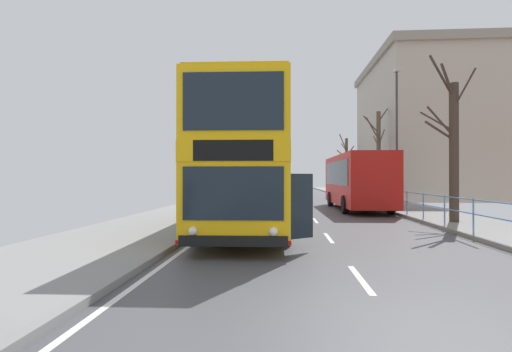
{
  "coord_description": "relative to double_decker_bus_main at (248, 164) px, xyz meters",
  "views": [
    {
      "loc": [
        -1.42,
        -4.47,
        1.84
      ],
      "look_at": [
        -2.36,
        8.93,
        1.92
      ],
      "focal_mm": 26.64,
      "sensor_mm": 36.0,
      "label": 1
    }
  ],
  "objects": [
    {
      "name": "street_lamp_far_side",
      "position": [
        8.39,
        10.94,
        2.71
      ],
      "size": [
        0.28,
        0.6,
        8.6
      ],
      "color": "#38383D",
      "rests_on": "ground"
    },
    {
      "name": "background_bus_far_lane",
      "position": [
        5.57,
        9.23,
        -0.62
      ],
      "size": [
        2.73,
        9.1,
        3.17
      ],
      "color": "red",
      "rests_on": "ground"
    },
    {
      "name": "double_decker_bus_main",
      "position": [
        0.0,
        0.0,
        0.0
      ],
      "size": [
        3.48,
        10.36,
        4.49
      ],
      "color": "#F4B20F",
      "rests_on": "ground"
    },
    {
      "name": "bare_tree_far_00",
      "position": [
        7.89,
        1.93,
        0.72
      ],
      "size": [
        1.65,
        2.42,
        6.4
      ],
      "color": "#423328",
      "rests_on": "ground"
    },
    {
      "name": "ground",
      "position": [
        1.93,
        -8.95,
        -2.31
      ],
      "size": [
        15.8,
        140.0,
        0.2
      ],
      "color": "#4B4B50"
    },
    {
      "name": "pedestrian_railing_far_kerb",
      "position": [
        7.1,
        4.96,
        -1.47
      ],
      "size": [
        0.05,
        33.37,
        1.1
      ],
      "color": "#598CC6",
      "rests_on": "ground"
    },
    {
      "name": "bare_tree_far_01",
      "position": [
        8.78,
        17.14,
        1.53
      ],
      "size": [
        2.24,
        3.01,
        7.36
      ],
      "color": "brown",
      "rests_on": "ground"
    },
    {
      "name": "bare_tree_far_02",
      "position": [
        8.31,
        29.4,
        1.14
      ],
      "size": [
        2.03,
        3.02,
        6.48
      ],
      "color": "brown",
      "rests_on": "ground"
    },
    {
      "name": "background_building_01",
      "position": [
        16.17,
        23.34,
        4.15
      ],
      "size": [
        13.34,
        15.38,
        12.94
      ],
      "color": "#B2A899",
      "rests_on": "ground"
    }
  ]
}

